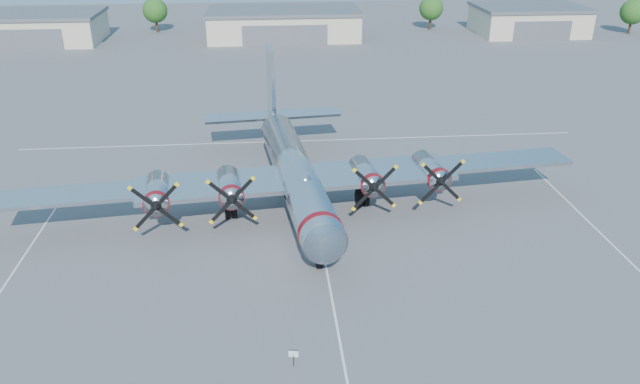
{
  "coord_description": "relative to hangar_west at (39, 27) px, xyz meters",
  "views": [
    {
      "loc": [
        -3.8,
        -38.84,
        23.62
      ],
      "look_at": [
        0.09,
        4.82,
        3.2
      ],
      "focal_mm": 35.0,
      "sensor_mm": 36.0,
      "label": 1
    }
  ],
  "objects": [
    {
      "name": "ground",
      "position": [
        45.0,
        -81.96,
        -2.71
      ],
      "size": [
        260.0,
        260.0,
        0.0
      ],
      "primitive_type": "plane",
      "color": "#535356",
      "rests_on": "ground"
    },
    {
      "name": "parking_lines",
      "position": [
        45.0,
        -83.71,
        -2.71
      ],
      "size": [
        60.0,
        50.08,
        0.01
      ],
      "color": "silver",
      "rests_on": "ground"
    },
    {
      "name": "hangar_west",
      "position": [
        0.0,
        0.0,
        0.0
      ],
      "size": [
        22.6,
        14.6,
        5.4
      ],
      "color": "beige",
      "rests_on": "ground"
    },
    {
      "name": "hangar_center",
      "position": [
        45.0,
        -0.0,
        -0.0
      ],
      "size": [
        28.6,
        14.6,
        5.4
      ],
      "color": "beige",
      "rests_on": "ground"
    },
    {
      "name": "hangar_east",
      "position": [
        93.0,
        0.0,
        0.0
      ],
      "size": [
        20.6,
        14.6,
        5.4
      ],
      "color": "beige",
      "rests_on": "ground"
    },
    {
      "name": "tree_west",
      "position": [
        20.0,
        8.04,
        1.51
      ],
      "size": [
        4.8,
        4.8,
        6.64
      ],
      "color": "#382619",
      "rests_on": "ground"
    },
    {
      "name": "tree_east",
      "position": [
        75.0,
        6.04,
        1.51
      ],
      "size": [
        4.8,
        4.8,
        6.64
      ],
      "color": "#382619",
      "rests_on": "ground"
    },
    {
      "name": "tree_far_east",
      "position": [
        113.0,
        -1.96,
        1.51
      ],
      "size": [
        4.8,
        4.8,
        6.64
      ],
      "color": "#382619",
      "rests_on": "ground"
    },
    {
      "name": "main_bomber_b29",
      "position": [
        43.26,
        -71.95,
        -2.71
      ],
      "size": [
        50.69,
        37.47,
        10.48
      ],
      "primitive_type": null,
      "rotation": [
        0.0,
        0.0,
        0.11
      ],
      "color": "silver",
      "rests_on": "ground"
    },
    {
      "name": "info_placard",
      "position": [
        42.18,
        -93.22,
        -1.98
      ],
      "size": [
        0.54,
        0.14,
        1.04
      ],
      "rotation": [
        0.0,
        0.0,
        -0.18
      ],
      "color": "black",
      "rests_on": "ground"
    }
  ]
}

